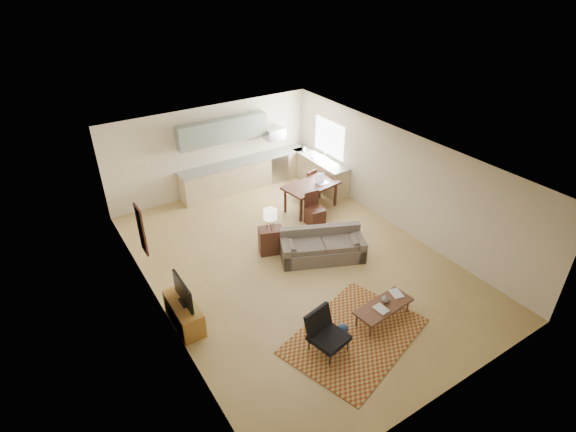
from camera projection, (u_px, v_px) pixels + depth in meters
room at (295, 214)px, 10.20m from camera, size 9.00×9.00×9.00m
kitchen_counter_back at (246, 174)px, 14.10m from camera, size 4.26×0.64×0.92m
kitchen_counter_right at (320, 172)px, 14.18m from camera, size 0.64×2.26×0.92m
kitchen_range at (275, 166)px, 14.61m from camera, size 0.62×0.62×0.90m
kitchen_microwave at (275, 134)px, 14.06m from camera, size 0.62×0.40×0.35m
upper_cabinets at (223, 131)px, 13.16m from camera, size 2.80×0.34×0.70m
window_right at (329, 138)px, 13.76m from camera, size 0.02×1.40×1.05m
wall_art_left at (142, 230)px, 9.27m from camera, size 0.06×0.42×1.10m
triptych at (209, 138)px, 13.18m from camera, size 1.70×0.04×0.50m
rug at (355, 336)px, 8.80m from camera, size 3.13×2.59×0.02m
sofa at (322, 246)px, 10.85m from camera, size 2.29×1.68×0.73m
coffee_table at (383, 312)px, 9.11m from camera, size 1.33×0.64×0.39m
book_a at (377, 311)px, 8.84m from camera, size 0.26×0.32×0.03m
book_b at (392, 295)px, 9.27m from camera, size 0.35×0.40×0.02m
vase at (386, 298)px, 9.06m from camera, size 0.21×0.21×0.17m
armchair at (329, 335)px, 8.29m from camera, size 0.85×0.85×0.82m
tv_credenza at (184, 313)px, 8.98m from camera, size 0.45×1.16×0.54m
tv at (183, 292)px, 8.72m from camera, size 0.09×0.90×0.54m
console_table at (271, 240)px, 11.09m from camera, size 0.68×0.56×0.68m
table_lamp at (270, 219)px, 10.78m from camera, size 0.42×0.42×0.54m
dining_table at (311, 197)px, 12.92m from camera, size 1.68×1.11×0.79m
dining_chair_near at (315, 209)px, 12.18m from camera, size 0.45×0.48×0.92m
dining_chair_far at (307, 182)px, 13.60m from camera, size 0.52×0.54×0.90m
laptop at (322, 179)px, 12.72m from camera, size 0.34×0.26×0.25m
soap_bottle at (304, 149)px, 14.40m from camera, size 0.10×0.10×0.19m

